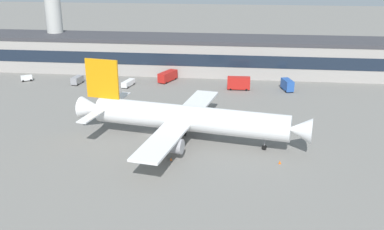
# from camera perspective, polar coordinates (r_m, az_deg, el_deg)

# --- Properties ---
(ground_plane) EXTENTS (600.00, 600.00, 0.00)m
(ground_plane) POSITION_cam_1_polar(r_m,az_deg,el_deg) (108.13, -5.42, -2.51)
(ground_plane) COLOR slate
(terminal_building) EXTENTS (155.56, 18.25, 12.89)m
(terminal_building) POSITION_cam_1_polar(r_m,az_deg,el_deg) (164.72, -1.06, 7.74)
(terminal_building) COLOR #9E9993
(terminal_building) RESTS_ON ground_plane
(airliner) EXTENTS (55.16, 47.02, 17.95)m
(airliner) POSITION_cam_1_polar(r_m,az_deg,el_deg) (102.27, -0.74, -0.41)
(airliner) COLOR white
(airliner) RESTS_ON ground_plane
(control_tower) EXTENTS (11.23, 11.23, 36.19)m
(control_tower) POSITION_cam_1_polar(r_m,az_deg,el_deg) (179.12, -17.33, 12.99)
(control_tower) COLOR #B7B7B2
(control_tower) RESTS_ON ground_plane
(belt_loader) EXTENTS (3.31, 6.68, 1.95)m
(belt_loader) POSITION_cam_1_polar(r_m,az_deg,el_deg) (148.24, -8.16, 4.05)
(belt_loader) COLOR white
(belt_loader) RESTS_ON ground_plane
(follow_me_car) EXTENTS (4.74, 2.95, 1.85)m
(follow_me_car) POSITION_cam_1_polar(r_m,az_deg,el_deg) (150.24, -11.89, 4.01)
(follow_me_car) COLOR yellow
(follow_me_car) RESTS_ON ground_plane
(baggage_tug) EXTENTS (4.11, 3.62, 1.85)m
(baggage_tug) POSITION_cam_1_polar(r_m,az_deg,el_deg) (163.49, -20.33, 4.47)
(baggage_tug) COLOR white
(baggage_tug) RESTS_ON ground_plane
(catering_truck) EXTENTS (7.25, 2.74, 4.15)m
(catering_truck) POSITION_cam_1_polar(r_m,az_deg,el_deg) (143.73, 6.03, 4.11)
(catering_truck) COLOR red
(catering_truck) RESTS_ON ground_plane
(stair_truck) EXTENTS (3.90, 6.42, 3.55)m
(stair_truck) POSITION_cam_1_polar(r_m,az_deg,el_deg) (145.12, 12.08, 3.80)
(stair_truck) COLOR #2651A5
(stair_truck) RESTS_ON ground_plane
(fuel_truck) EXTENTS (5.85, 8.83, 3.35)m
(fuel_truck) POSITION_cam_1_polar(r_m,az_deg,el_deg) (153.10, -3.09, 5.01)
(fuel_truck) COLOR red
(fuel_truck) RESTS_ON ground_plane
(crew_van) EXTENTS (2.81, 5.43, 2.55)m
(crew_van) POSITION_cam_1_polar(r_m,az_deg,el_deg) (154.46, -14.42, 4.38)
(crew_van) COLOR gray
(crew_van) RESTS_ON ground_plane
(traffic_cone_0) EXTENTS (0.57, 0.57, 0.72)m
(traffic_cone_0) POSITION_cam_1_polar(r_m,az_deg,el_deg) (94.78, 11.14, -5.92)
(traffic_cone_0) COLOR #F2590C
(traffic_cone_0) RESTS_ON ground_plane
(traffic_cone_1) EXTENTS (0.49, 0.49, 0.61)m
(traffic_cone_1) POSITION_cam_1_polar(r_m,az_deg,el_deg) (94.62, -2.68, -5.62)
(traffic_cone_1) COLOR #F2590C
(traffic_cone_1) RESTS_ON ground_plane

